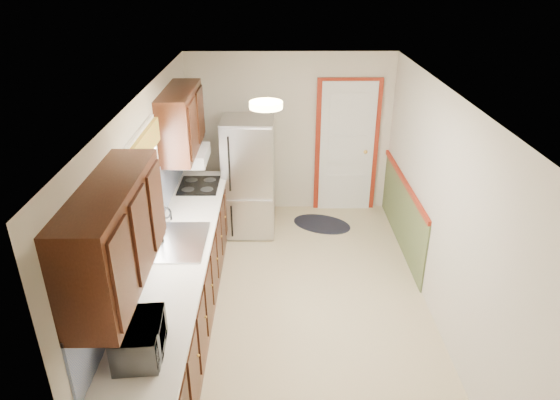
{
  "coord_description": "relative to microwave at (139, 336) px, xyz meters",
  "views": [
    {
      "loc": [
        -0.22,
        -4.6,
        3.53
      ],
      "look_at": [
        -0.17,
        0.35,
        1.15
      ],
      "focal_mm": 32.0,
      "sensor_mm": 36.0,
      "label": 1
    }
  ],
  "objects": [
    {
      "name": "back_wall_trim",
      "position": [
        2.19,
        4.01,
        -0.22
      ],
      "size": [
        1.12,
        2.3,
        2.08
      ],
      "color": "maroon",
      "rests_on": "ground"
    },
    {
      "name": "kitchen_run",
      "position": [
        -0.04,
        1.51,
        -0.3
      ],
      "size": [
        0.63,
        4.0,
        2.2
      ],
      "color": "#34160B",
      "rests_on": "ground"
    },
    {
      "name": "refrigerator",
      "position": [
        0.62,
        3.55,
        -0.28
      ],
      "size": [
        0.7,
        0.7,
        1.66
      ],
      "rotation": [
        0.0,
        0.0,
        -0.02
      ],
      "color": "#B7B7BC",
      "rests_on": "ground"
    },
    {
      "name": "microwave",
      "position": [
        0.0,
        0.0,
        0.0
      ],
      "size": [
        0.31,
        0.51,
        0.33
      ],
      "primitive_type": "imported",
      "rotation": [
        0.0,
        0.0,
        1.66
      ],
      "color": "white",
      "rests_on": "kitchen_run"
    },
    {
      "name": "rug",
      "position": [
        1.67,
        3.7,
        -1.1
      ],
      "size": [
        1.02,
        0.87,
        0.01
      ],
      "primitive_type": "ellipsoid",
      "rotation": [
        0.0,
        0.0,
        -0.43
      ],
      "color": "black",
      "rests_on": "ground"
    },
    {
      "name": "room_shell",
      "position": [
        1.2,
        1.8,
        0.09
      ],
      "size": [
        3.2,
        5.2,
        2.52
      ],
      "color": "#C9B88E",
      "rests_on": "ground"
    },
    {
      "name": "ceiling_fixture",
      "position": [
        0.9,
        1.6,
        1.25
      ],
      "size": [
        0.3,
        0.3,
        0.06
      ],
      "primitive_type": "cylinder",
      "color": "#FFD88C",
      "rests_on": "room_shell"
    },
    {
      "name": "cooktop",
      "position": [
        0.01,
        3.0,
        -0.16
      ],
      "size": [
        0.49,
        0.59,
        0.02
      ],
      "primitive_type": "cube",
      "color": "black",
      "rests_on": "kitchen_run"
    }
  ]
}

